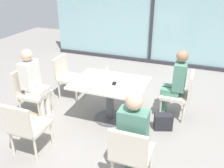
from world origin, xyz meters
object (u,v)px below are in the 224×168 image
at_px(chair_side_end, 30,90).
at_px(person_far_right, 176,81).
at_px(chair_front_right, 131,152).
at_px(handbag_0, 163,122).
at_px(wine_glass_2, 107,68).
at_px(chair_far_right, 181,92).
at_px(wine_glass_3, 91,83).
at_px(person_side_end, 33,80).
at_px(dining_table_main, 110,92).
at_px(chair_far_left, 67,74).
at_px(chair_front_left, 25,126).
at_px(person_front_right, 134,133).
at_px(wine_glass_1, 122,75).
at_px(coffee_cup, 87,82).
at_px(cell_phone_on_table, 114,83).
at_px(handbag_1, 30,121).
at_px(wine_glass_0, 128,79).

distance_m(chair_side_end, person_far_right, 2.61).
bearing_deg(chair_front_right, handbag_0, 81.90).
bearing_deg(wine_glass_2, chair_far_right, 10.37).
height_order(chair_front_right, wine_glass_3, wine_glass_3).
xyz_separation_m(chair_side_end, handbag_0, (2.37, 0.36, -0.36)).
bearing_deg(person_side_end, dining_table_main, 14.59).
distance_m(chair_far_right, chair_side_end, 2.70).
bearing_deg(chair_far_left, handbag_0, -13.26).
height_order(chair_front_left, person_side_end, person_side_end).
xyz_separation_m(chair_far_right, chair_front_right, (-0.38, -1.81, 0.00)).
bearing_deg(chair_front_left, chair_side_end, 124.54).
bearing_deg(chair_front_right, person_front_right, 90.00).
xyz_separation_m(person_side_end, wine_glass_3, (1.14, -0.05, 0.16)).
height_order(dining_table_main, wine_glass_1, wine_glass_1).
xyz_separation_m(person_front_right, wine_glass_1, (-0.57, 1.27, 0.16)).
height_order(person_front_right, wine_glass_3, person_front_right).
distance_m(coffee_cup, cell_phone_on_table, 0.45).
relative_size(chair_far_right, handbag_1, 2.90).
relative_size(person_far_right, wine_glass_3, 6.81).
distance_m(wine_glass_3, coffee_cup, 0.24).
distance_m(coffee_cup, handbag_0, 1.44).
xyz_separation_m(chair_far_right, wine_glass_1, (-0.95, -0.43, 0.37)).
bearing_deg(chair_front_left, chair_far_left, 101.80).
bearing_deg(chair_far_right, handbag_0, -111.12).
bearing_deg(wine_glass_2, handbag_1, -134.73).
bearing_deg(wine_glass_0, chair_front_left, -131.36).
bearing_deg(person_far_right, wine_glass_0, -141.40).
distance_m(person_front_right, handbag_0, 1.34).
bearing_deg(cell_phone_on_table, coffee_cup, -164.98).
relative_size(chair_side_end, chair_front_left, 1.00).
bearing_deg(wine_glass_1, handbag_1, -148.73).
xyz_separation_m(chair_front_right, chair_front_left, (-1.53, 0.00, 0.00)).
bearing_deg(wine_glass_0, wine_glass_2, 146.78).
bearing_deg(cell_phone_on_table, chair_far_right, 17.54).
relative_size(person_front_right, wine_glass_0, 6.81).
relative_size(dining_table_main, chair_far_right, 1.44).
distance_m(person_far_right, wine_glass_3, 1.51).
bearing_deg(handbag_1, handbag_0, 32.61).
height_order(chair_far_left, wine_glass_2, wine_glass_2).
xyz_separation_m(wine_glass_3, handbag_0, (1.12, 0.41, -0.72)).
height_order(chair_side_end, wine_glass_2, wine_glass_2).
bearing_deg(person_far_right, handbag_1, -150.27).
relative_size(person_side_end, wine_glass_1, 6.81).
distance_m(person_side_end, handbag_1, 0.71).
bearing_deg(cell_phone_on_table, handbag_1, -160.42).
height_order(chair_far_left, wine_glass_0, wine_glass_0).
bearing_deg(handbag_0, person_front_right, -118.54).
distance_m(chair_far_left, cell_phone_on_table, 1.37).
height_order(chair_side_end, wine_glass_3, wine_glass_3).
distance_m(dining_table_main, cell_phone_on_table, 0.21).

